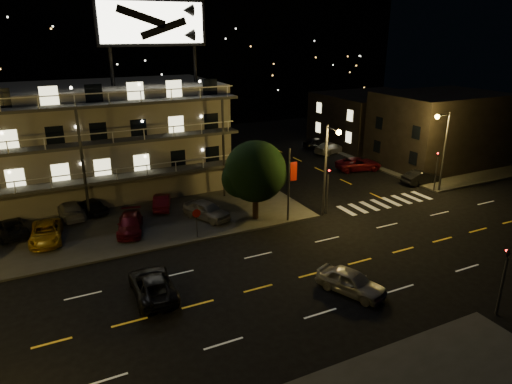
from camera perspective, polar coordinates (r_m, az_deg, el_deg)
name	(u,v)px	position (r m, az deg, el deg)	size (l,w,h in m)	color
ground	(286,281)	(30.16, 3.73, -11.06)	(140.00, 140.00, 0.00)	black
curb_nw	(37,212)	(45.04, -25.65, -2.27)	(44.00, 24.00, 0.15)	#353533
curb_ne	(410,155)	(62.39, 18.73, 4.36)	(16.00, 24.00, 0.15)	#353533
motel	(73,141)	(47.43, -21.86, 5.99)	(28.00, 13.80, 18.10)	gray
side_bldg_front	(439,129)	(58.81, 21.88, 7.30)	(14.06, 10.00, 8.50)	black
side_bldg_back	(372,119)	(67.38, 14.28, 8.86)	(14.06, 12.00, 7.00)	black
hill_backdrop	(67,53)	(91.51, -22.60, 15.78)	(120.00, 25.00, 24.00)	black
streetlight_nc	(328,162)	(38.68, 9.00, 3.75)	(0.44, 1.92, 8.00)	#2D2D30
streetlight_ne	(443,144)	(47.91, 22.31, 5.59)	(1.92, 0.44, 8.00)	#2D2D30
signal_nw	(328,186)	(40.10, 8.95, 0.75)	(0.20, 0.27, 4.60)	#2D2D30
signal_sw	(504,275)	(29.11, 28.59, -9.06)	(0.20, 0.27, 4.60)	#2D2D30
signal_ne	(437,167)	(48.51, 21.67, 2.90)	(0.27, 0.20, 4.60)	#2D2D30
banner_north	(290,183)	(37.71, 4.21, 1.10)	(0.83, 0.16, 6.40)	#2D2D30
stop_sign	(197,219)	(35.31, -7.43, -3.32)	(0.91, 0.11, 2.61)	#2D2D30
tree	(255,173)	(37.82, -0.14, 2.37)	(5.36, 5.16, 6.75)	black
lot_car_2	(46,233)	(38.26, -24.77, -4.66)	(2.21, 4.78, 1.33)	gold
lot_car_3	(130,224)	(37.70, -15.47, -3.85)	(1.85, 4.56, 1.32)	#570C16
lot_car_4	(207,210)	(39.02, -6.20, -2.25)	(1.80, 4.49, 1.53)	gray
lot_car_6	(11,228)	(40.56, -28.30, -3.96)	(2.05, 4.45, 1.24)	black
lot_car_7	(70,210)	(42.19, -22.20, -2.05)	(1.95, 4.80, 1.39)	gray
lot_car_8	(90,206)	(42.55, -20.01, -1.62)	(1.58, 3.93, 1.34)	black
lot_car_9	(162,202)	(41.84, -11.68, -1.18)	(1.40, 4.01, 1.32)	#570C16
side_car_0	(421,177)	(51.12, 19.91, 1.73)	(1.49, 4.28, 1.41)	black
side_car_1	(359,164)	(54.19, 12.70, 3.45)	(2.43, 5.28, 1.47)	#570C16
side_car_2	(330,148)	(61.08, 9.25, 5.47)	(2.01, 4.95, 1.44)	gray
side_car_3	(318,143)	(63.58, 7.79, 6.09)	(1.69, 4.21, 1.44)	black
road_car_east	(351,282)	(29.17, 11.80, -10.91)	(1.77, 4.40, 1.50)	gray
road_car_west	(153,285)	(29.03, -12.80, -11.24)	(2.37, 5.14, 1.43)	black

